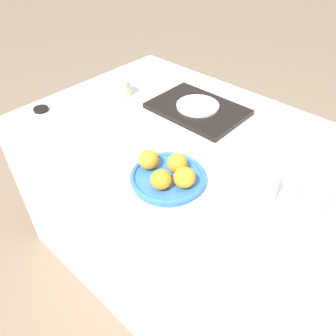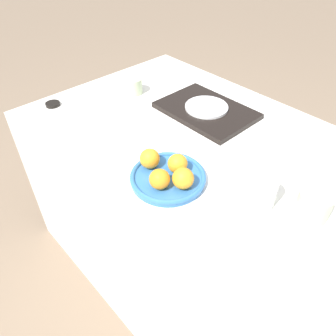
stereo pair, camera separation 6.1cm
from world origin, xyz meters
name	(u,v)px [view 1 (the left image)]	position (x,y,z in m)	size (l,w,h in m)	color
ground_plane	(192,262)	(0.00, 0.00, 0.00)	(12.00, 12.00, 0.00)	#7A6651
table	(197,212)	(0.00, 0.00, 0.36)	(1.37, 0.87, 0.73)	silver
fruit_platter	(168,177)	(0.04, -0.23, 0.74)	(0.23, 0.23, 0.02)	#336BAD
orange_0	(161,180)	(0.06, -0.28, 0.78)	(0.06, 0.06, 0.06)	orange
orange_1	(177,163)	(0.05, -0.19, 0.78)	(0.06, 0.06, 0.06)	orange
orange_2	(148,160)	(-0.03, -0.24, 0.78)	(0.06, 0.06, 0.06)	orange
orange_3	(184,178)	(0.10, -0.23, 0.78)	(0.06, 0.06, 0.06)	orange
water_glass	(263,186)	(0.29, -0.11, 0.78)	(0.08, 0.08, 0.10)	silver
serving_tray	(198,109)	(-0.14, 0.15, 0.74)	(0.36, 0.25, 0.02)	black
side_plate	(198,106)	(-0.14, 0.15, 0.75)	(0.17, 0.17, 0.01)	white
cup_0	(122,87)	(-0.47, 0.04, 0.76)	(0.08, 0.08, 0.07)	#B7CC9E
cup_1	(313,197)	(0.40, -0.04, 0.77)	(0.09, 0.09, 0.08)	#B7CC9E
napkin	(80,152)	(-0.26, -0.33, 0.73)	(0.13, 0.12, 0.01)	white
soy_dish	(41,109)	(-0.60, -0.26, 0.74)	(0.06, 0.06, 0.01)	black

